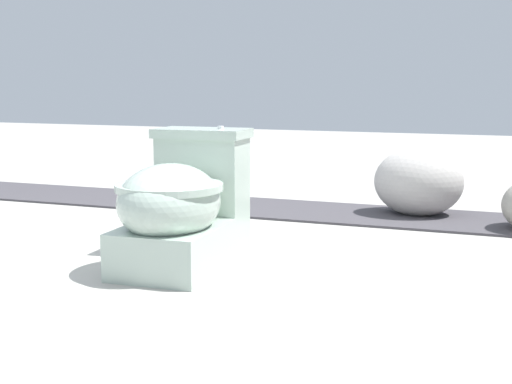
{
  "coord_description": "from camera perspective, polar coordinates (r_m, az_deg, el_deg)",
  "views": [
    {
      "loc": [
        2.33,
        1.29,
        0.7
      ],
      "look_at": [
        -0.03,
        0.4,
        0.3
      ],
      "focal_mm": 50.0,
      "sensor_mm": 36.0,
      "label": 1
    }
  ],
  "objects": [
    {
      "name": "ground_plane",
      "position": [
        2.75,
        -8.12,
        -5.79
      ],
      "size": [
        14.0,
        14.0,
        0.0
      ],
      "primitive_type": "plane",
      "color": "#A8A59E"
    },
    {
      "name": "gravel_strip",
      "position": [
        3.73,
        8.0,
        -1.77
      ],
      "size": [
        0.56,
        8.0,
        0.01
      ],
      "primitive_type": "cube",
      "color": "#423F44",
      "rests_on": "ground"
    },
    {
      "name": "toilet",
      "position": [
        2.68,
        -6.05,
        -1.33
      ],
      "size": [
        0.64,
        0.4,
        0.52
      ],
      "rotation": [
        0.0,
        0.0,
        0.04
      ],
      "color": "#B2C6B7",
      "rests_on": "ground"
    },
    {
      "name": "boulder_far",
      "position": [
        3.74,
        12.87,
        0.79
      ],
      "size": [
        0.37,
        0.45,
        0.35
      ],
      "primitive_type": "ellipsoid",
      "rotation": [
        0.0,
        0.0,
        1.57
      ],
      "color": "#B7B2AD",
      "rests_on": "ground"
    }
  ]
}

